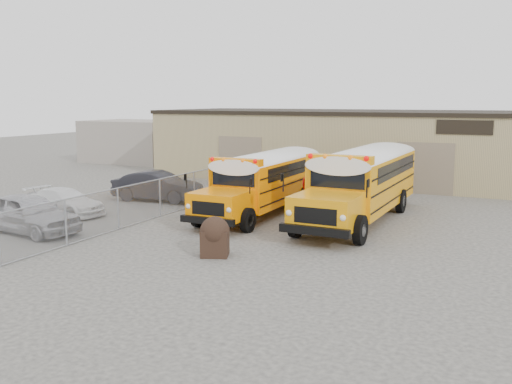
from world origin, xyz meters
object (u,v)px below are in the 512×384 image
at_px(school_bus_left, 308,165).
at_px(car_white, 65,202).
at_px(tarp_bundle, 215,236).
at_px(car_silver, 29,213).
at_px(school_bus_right, 396,163).
at_px(car_dark, 158,186).

height_order(school_bus_left, car_white, school_bus_left).
height_order(tarp_bundle, car_silver, car_silver).
relative_size(school_bus_right, car_silver, 2.33).
bearing_deg(car_silver, car_dark, 3.10).
height_order(car_silver, car_white, car_silver).
xyz_separation_m(car_silver, car_dark, (0.36, 8.50, -0.02)).
bearing_deg(car_silver, school_bus_right, -31.48).
height_order(tarp_bundle, car_dark, car_dark).
bearing_deg(school_bus_left, car_dark, -138.50).
bearing_deg(school_bus_right, car_dark, -148.43).
bearing_deg(tarp_bundle, school_bus_left, 97.34).
distance_m(car_white, car_dark, 5.32).
distance_m(tarp_bundle, car_white, 10.56).
bearing_deg(school_bus_left, car_white, -127.53).
relative_size(school_bus_right, car_dark, 2.31).
distance_m(car_silver, car_white, 3.77).
height_order(car_silver, car_dark, car_silver).
bearing_deg(car_dark, school_bus_right, -65.65).
bearing_deg(car_dark, car_white, 153.27).
xyz_separation_m(tarp_bundle, car_silver, (-8.64, -0.26, 0.10)).
relative_size(tarp_bundle, car_white, 0.33).
distance_m(tarp_bundle, car_dark, 11.68).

